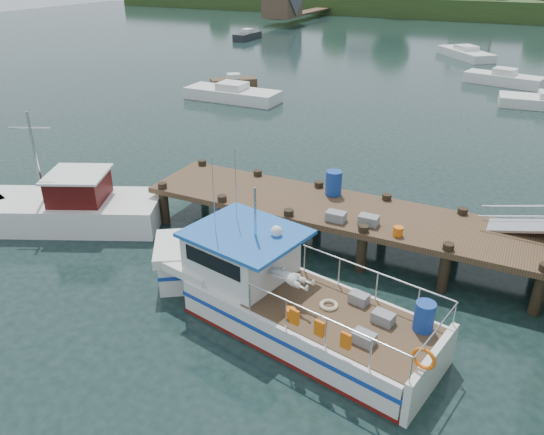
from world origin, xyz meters
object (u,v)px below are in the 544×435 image
at_px(moored_a, 233,94).
at_px(dock, 534,219).
at_px(moored_rowboat, 234,82).
at_px(moored_d, 465,53).
at_px(work_boat, 58,208).
at_px(moored_b, 503,79).
at_px(moored_e, 247,36).
at_px(lobster_boat, 274,294).

bearing_deg(moored_a, dock, -19.76).
distance_m(moored_rowboat, moored_d, 24.85).
bearing_deg(work_boat, moored_b, 44.23).
bearing_deg(moored_b, moored_e, 134.14).
distance_m(lobster_boat, moored_a, 24.36).
xyz_separation_m(dock, moored_b, (-3.04, 29.15, -1.78)).
bearing_deg(moored_d, dock, -89.40).
xyz_separation_m(dock, moored_e, (-32.03, 41.36, -1.79)).
distance_m(moored_rowboat, moored_e, 24.62).
height_order(work_boat, moored_e, work_boat).
height_order(lobster_boat, work_boat, lobster_boat).
distance_m(dock, moored_d, 40.80).
bearing_deg(moored_d, moored_rowboat, -133.21).
distance_m(lobster_boat, moored_b, 33.96).
xyz_separation_m(work_boat, moored_b, (12.37, 32.27, -0.21)).
relative_size(lobster_boat, work_boat, 1.18).
distance_m(moored_a, moored_d, 26.98).
bearing_deg(moored_rowboat, moored_b, 18.38).
bearing_deg(lobster_boat, dock, 50.27).
bearing_deg(dock, moored_b, 95.95).
distance_m(dock, moored_rowboat, 28.65).
bearing_deg(moored_b, moored_a, -163.18).
bearing_deg(moored_a, moored_b, 59.60).
bearing_deg(work_boat, dock, -13.34).
distance_m(work_boat, moored_rowboat, 23.15).
relative_size(moored_b, moored_d, 0.87).
bearing_deg(moored_rowboat, lobster_boat, -67.87).
distance_m(lobster_boat, moored_rowboat, 28.42).
xyz_separation_m(lobster_boat, moored_rowboat, (-15.20, 24.01, -0.44)).
xyz_separation_m(lobster_boat, work_boat, (-9.55, 1.56, -0.13)).
xyz_separation_m(work_boat, moored_e, (-16.61, 44.49, -0.22)).
height_order(work_boat, moored_a, work_boat).
bearing_deg(lobster_boat, work_boat, -177.66).
distance_m(moored_a, moored_b, 20.90).
distance_m(moored_d, moored_e, 24.65).
xyz_separation_m(dock, moored_a, (-19.09, 15.76, -1.79)).
height_order(dock, moored_rowboat, dock).
relative_size(dock, lobster_boat, 1.80).
height_order(moored_d, moored_e, moored_e).
xyz_separation_m(lobster_boat, moored_b, (2.83, 33.84, -0.35)).
distance_m(moored_rowboat, moored_a, 4.07).
height_order(dock, moored_b, dock).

